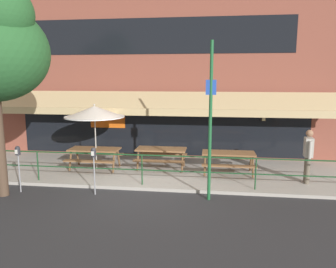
{
  "coord_description": "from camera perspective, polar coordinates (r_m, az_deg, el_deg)",
  "views": [
    {
      "loc": [
        2.09,
        -9.34,
        3.42
      ],
      "look_at": [
        0.65,
        1.6,
        1.5
      ],
      "focal_mm": 35.0,
      "sensor_mm": 36.0,
      "label": 1
    }
  ],
  "objects": [
    {
      "name": "ground_plane",
      "position": [
        10.17,
        -4.86,
        -9.83
      ],
      "size": [
        120.0,
        120.0,
        0.0
      ],
      "primitive_type": "plane",
      "color": "#2D2D30"
    },
    {
      "name": "patio_deck",
      "position": [
        12.02,
        -2.82,
        -6.43
      ],
      "size": [
        15.0,
        4.0,
        0.1
      ],
      "primitive_type": "cube",
      "color": "#ADA89E",
      "rests_on": "ground"
    },
    {
      "name": "restaurant_building",
      "position": [
        13.73,
        -1.25,
        10.52
      ],
      "size": [
        15.0,
        1.6,
        7.2
      ],
      "color": "brown",
      "rests_on": "ground"
    },
    {
      "name": "patio_railing",
      "position": [
        10.21,
        -4.57,
        -5.04
      ],
      "size": [
        13.84,
        0.04,
        0.97
      ],
      "color": "#194723",
      "rests_on": "patio_deck"
    },
    {
      "name": "picnic_table_left",
      "position": [
        12.21,
        -12.65,
        -3.22
      ],
      "size": [
        1.8,
        1.42,
        0.76
      ],
      "color": "brown",
      "rests_on": "patio_deck"
    },
    {
      "name": "picnic_table_centre",
      "position": [
        11.93,
        -1.2,
        -3.28
      ],
      "size": [
        1.8,
        1.42,
        0.76
      ],
      "color": "brown",
      "rests_on": "patio_deck"
    },
    {
      "name": "picnic_table_right",
      "position": [
        11.52,
        10.47,
        -3.93
      ],
      "size": [
        1.8,
        1.42,
        0.76
      ],
      "color": "brown",
      "rests_on": "patio_deck"
    },
    {
      "name": "patio_umbrella_left",
      "position": [
        12.11,
        -12.68,
        3.75
      ],
      "size": [
        2.14,
        2.14,
        2.38
      ],
      "color": "#B7B2A8",
      "rests_on": "patio_deck"
    },
    {
      "name": "pedestrian_walking",
      "position": [
        11.19,
        23.21,
        -3.14
      ],
      "size": [
        0.28,
        0.62,
        1.71
      ],
      "color": "#665B4C",
      "rests_on": "patio_deck"
    },
    {
      "name": "parking_meter_near",
      "position": [
        10.68,
        -24.67,
        -3.33
      ],
      "size": [
        0.15,
        0.16,
        1.42
      ],
      "color": "gray",
      "rests_on": "ground"
    },
    {
      "name": "parking_meter_far",
      "position": [
        9.73,
        -12.82,
        -3.88
      ],
      "size": [
        0.15,
        0.16,
        1.42
      ],
      "color": "gray",
      "rests_on": "ground"
    },
    {
      "name": "street_sign_pole",
      "position": [
        8.97,
        7.38,
        2.27
      ],
      "size": [
        0.28,
        0.09,
        4.38
      ],
      "color": "#1E6033",
      "rests_on": "ground"
    }
  ]
}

